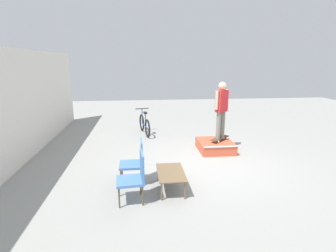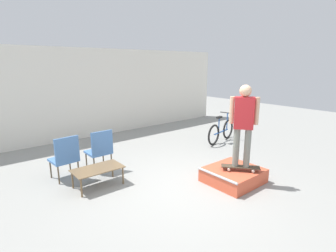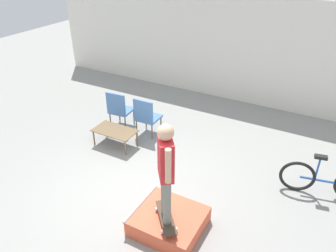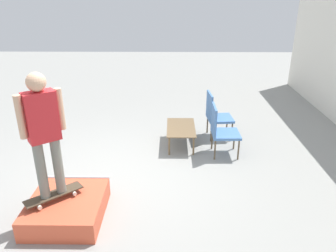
% 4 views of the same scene
% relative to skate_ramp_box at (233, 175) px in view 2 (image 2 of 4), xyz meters
% --- Properties ---
extents(ground_plane, '(24.00, 24.00, 0.00)m').
position_rel_skate_ramp_box_xyz_m(ground_plane, '(-1.01, 0.47, -0.15)').
color(ground_plane, gray).
extents(house_wall_back, '(12.00, 0.06, 3.00)m').
position_rel_skate_ramp_box_xyz_m(house_wall_back, '(-1.01, 5.40, 1.35)').
color(house_wall_back, white).
rests_on(house_wall_back, ground_plane).
extents(skate_ramp_box, '(1.13, 1.01, 0.32)m').
position_rel_skate_ramp_box_xyz_m(skate_ramp_box, '(0.00, 0.00, 0.00)').
color(skate_ramp_box, '#DB5638').
rests_on(skate_ramp_box, ground_plane).
extents(skateboard_on_ramp, '(0.67, 0.73, 0.07)m').
position_rel_skate_ramp_box_xyz_m(skateboard_on_ramp, '(0.03, -0.14, 0.23)').
color(skateboard_on_ramp, '#473828').
rests_on(skateboard_on_ramp, skate_ramp_box).
extents(person_skater, '(0.39, 0.47, 1.69)m').
position_rel_skate_ramp_box_xyz_m(person_skater, '(0.03, -0.14, 1.24)').
color(person_skater, gray).
rests_on(person_skater, skateboard_on_ramp).
extents(coffee_table, '(1.00, 0.57, 0.39)m').
position_rel_skate_ramp_box_xyz_m(coffee_table, '(-2.33, 1.65, 0.20)').
color(coffee_table, brown).
rests_on(coffee_table, ground_plane).
extents(patio_chair_left, '(0.56, 0.56, 0.99)m').
position_rel_skate_ramp_box_xyz_m(patio_chair_left, '(-2.73, 2.39, 0.39)').
color(patio_chair_left, brown).
rests_on(patio_chair_left, ground_plane).
extents(patio_chair_right, '(0.53, 0.53, 0.99)m').
position_rel_skate_ramp_box_xyz_m(patio_chair_right, '(-1.92, 2.39, 0.39)').
color(patio_chair_right, brown).
rests_on(patio_chair_right, ground_plane).
extents(bicycle, '(1.61, 0.53, 0.92)m').
position_rel_skate_ramp_box_xyz_m(bicycle, '(2.16, 2.12, 0.20)').
color(bicycle, black).
rests_on(bicycle, ground_plane).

